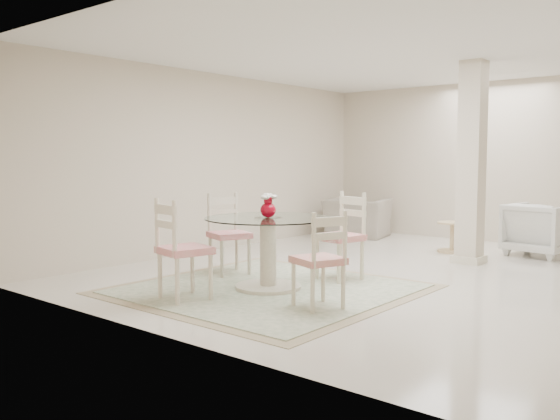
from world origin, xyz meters
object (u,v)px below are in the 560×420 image
Objects in this scene: dining_chair_south at (178,242)px; recliner_taupe at (357,218)px; red_vase at (268,206)px; dining_chair_east at (322,253)px; dining_chair_west at (227,227)px; dining_chair_north at (344,229)px; side_table at (452,238)px; dining_table at (268,253)px; armchair_white at (540,229)px; column at (471,163)px.

recliner_taupe is (-1.25, 5.27, -0.25)m from dining_chair_south.
red_vase reaches higher than recliner_taupe.
dining_chair_east is 0.95× the size of dining_chair_west.
dining_chair_north is at bearing -96.26° from dining_chair_south.
dining_chair_west is at bearing 160.17° from red_vase.
dining_chair_north is 2.77m from side_table.
dining_chair_west is (-0.96, 0.35, 0.17)m from dining_table.
dining_chair_east is 0.91× the size of dining_chair_south.
recliner_taupe is 3.16m from armchair_white.
side_table is at bearing 82.79° from dining_table.
red_vase is 0.24× the size of recliner_taupe.
dining_chair_north is at bearing -133.47° from dining_chair_east.
recliner_taupe is (-2.55, 4.65, -0.20)m from dining_chair_east.
dining_chair_north reaches higher than dining_chair_west.
dining_chair_north is at bearing 107.50° from recliner_taupe.
dining_chair_south is at bearing -43.15° from dining_chair_east.
dining_chair_south reaches higher than dining_chair_east.
dining_chair_west is at bearing 65.71° from armchair_white.
column reaches higher than dining_chair_east.
armchair_white is (1.91, 5.19, -0.21)m from dining_chair_south.
column is 2.57× the size of recliner_taupe.
dining_chair_north is 1.03× the size of dining_chair_west.
red_vase is 1.08m from dining_chair_east.
dining_chair_south reaches higher than armchair_white.
dining_chair_south reaches higher than dining_chair_west.
red_vase is at bearing -96.31° from dining_chair_south.
dining_chair_east is 0.98× the size of recliner_taupe.
dining_chair_north reaches higher than recliner_taupe.
column is 4.25m from dining_chair_south.
column is at bearing 74.57° from armchair_white.
armchair_white is 1.23m from side_table.
dining_chair_west reaches higher than dining_table.
dining_chair_east is 2.24× the size of side_table.
column is 2.27m from dining_chair_north.
dining_chair_west is (-1.98, -2.65, -0.78)m from column.
dining_table is 4.50m from armchair_white.
dining_table is at bearing 97.78° from recliner_taupe.
dining_table reaches higher than side_table.
armchair_white is at bearing 82.11° from dining_chair_north.
red_vase is at bearing 97.79° from recliner_taupe.
dining_chair_south is at bearing -109.22° from dining_table.
dining_table is 1.25× the size of dining_chair_west.
column is 3.30m from dining_table.
dining_chair_south is at bearing -99.78° from side_table.
column reaches higher than side_table.
dining_chair_east is 4.09m from side_table.
red_vase is 1.08m from dining_chair_west.
red_vase is (0.00, -0.00, 0.51)m from dining_table.
dining_table is 2.95× the size of side_table.
recliner_taupe is (-1.93, 3.34, -0.25)m from dining_chair_north.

